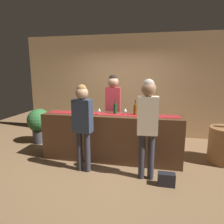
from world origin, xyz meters
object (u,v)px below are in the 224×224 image
object	(u,v)px
wine_bottle_clear	(147,110)
potted_plant_tall	(39,123)
wine_bottle_amber	(135,109)
handbag	(166,179)
wine_glass_mid_counter	(99,110)
wine_glass_near_customer	(125,110)
wine_bottle_green	(115,108)
bartender	(113,103)
customer_browsing	(83,119)
customer_sipping	(148,119)

from	to	relation	value
wine_bottle_clear	potted_plant_tall	size ratio (longest dim) A/B	0.34
wine_bottle_amber	handbag	size ratio (longest dim) A/B	1.08
wine_bottle_clear	wine_glass_mid_counter	bearing A→B (deg)	-170.15
wine_bottle_clear	potted_plant_tall	bearing A→B (deg)	168.02
wine_glass_near_customer	wine_bottle_green	bearing A→B (deg)	159.55
wine_glass_mid_counter	potted_plant_tall	distance (m)	2.09
bartender	potted_plant_tall	xyz separation A→B (m)	(-2.01, 0.08, -0.60)
wine_glass_near_customer	potted_plant_tall	world-z (taller)	wine_glass_near_customer
wine_bottle_clear	customer_browsing	distance (m)	1.33
wine_glass_near_customer	customer_browsing	size ratio (longest dim) A/B	0.09
wine_bottle_amber	handbag	distance (m)	1.47
wine_bottle_green	wine_glass_near_customer	xyz separation A→B (m)	(0.22, -0.08, -0.01)
wine_bottle_green	wine_bottle_amber	bearing A→B (deg)	-4.61
wine_glass_mid_counter	wine_bottle_clear	bearing A→B (deg)	9.85
wine_bottle_clear	wine_bottle_amber	xyz separation A→B (m)	(-0.24, -0.02, 0.00)
customer_sipping	potted_plant_tall	world-z (taller)	customer_sipping
wine_bottle_green	wine_glass_mid_counter	world-z (taller)	wine_bottle_green
handbag	bartender	bearing A→B (deg)	129.64
wine_bottle_amber	handbag	bearing A→B (deg)	-55.47
potted_plant_tall	wine_glass_mid_counter	bearing A→B (deg)	-22.44
bartender	wine_bottle_green	bearing A→B (deg)	103.40
customer_browsing	wine_glass_mid_counter	bearing A→B (deg)	78.31
wine_bottle_amber	wine_glass_near_customer	bearing A→B (deg)	-166.17
wine_bottle_green	customer_sipping	bearing A→B (deg)	-47.36
customer_browsing	wine_bottle_amber	bearing A→B (deg)	43.23
customer_sipping	wine_glass_mid_counter	bearing A→B (deg)	146.92
wine_bottle_amber	bartender	distance (m)	0.78
customer_browsing	potted_plant_tall	bearing A→B (deg)	148.93
wine_bottle_amber	customer_browsing	bearing A→B (deg)	-143.18
wine_bottle_amber	bartender	size ratio (longest dim) A/B	0.17
wine_glass_mid_counter	wine_bottle_green	bearing A→B (deg)	30.85
wine_glass_near_customer	handbag	distance (m)	1.53
wine_bottle_amber	wine_glass_mid_counter	bearing A→B (deg)	-168.71
bartender	customer_browsing	distance (m)	1.26
customer_browsing	handbag	size ratio (longest dim) A/B	5.84
wine_glass_mid_counter	wine_glass_near_customer	bearing A→B (deg)	10.30
wine_bottle_clear	wine_glass_near_customer	world-z (taller)	wine_bottle_clear
wine_bottle_clear	wine_glass_near_customer	distance (m)	0.45
wine_bottle_amber	wine_glass_mid_counter	xyz separation A→B (m)	(-0.72, -0.14, -0.01)
bartender	customer_sipping	distance (m)	1.52
wine_bottle_clear	wine_bottle_amber	world-z (taller)	same
wine_bottle_green	wine_glass_near_customer	world-z (taller)	wine_bottle_green
wine_bottle_amber	wine_glass_near_customer	distance (m)	0.21
potted_plant_tall	customer_browsing	bearing A→B (deg)	-37.48
bartender	customer_browsing	size ratio (longest dim) A/B	1.10
wine_bottle_clear	wine_glass_near_customer	bearing A→B (deg)	-170.68
wine_bottle_amber	wine_bottle_green	size ratio (longest dim) A/B	1.00
wine_bottle_green	customer_browsing	size ratio (longest dim) A/B	0.19
wine_bottle_amber	wine_glass_mid_counter	size ratio (longest dim) A/B	2.10
wine_glass_mid_counter	bartender	distance (m)	0.70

